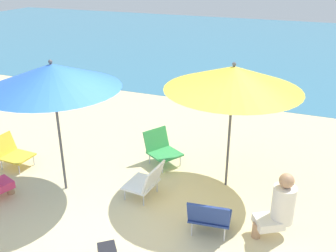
% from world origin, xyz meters
% --- Properties ---
extents(ground_plane, '(40.00, 40.00, 0.00)m').
position_xyz_m(ground_plane, '(0.00, 0.00, 0.00)').
color(ground_plane, beige).
extents(sea_water, '(40.00, 16.00, 0.01)m').
position_xyz_m(sea_water, '(0.00, 13.26, 0.00)').
color(sea_water, teal).
rests_on(sea_water, ground_plane).
extents(umbrella_yellow, '(2.08, 2.08, 2.08)m').
position_xyz_m(umbrella_yellow, '(0.87, 1.48, 1.84)').
color(umbrella_yellow, '#4C4C51').
rests_on(umbrella_yellow, ground_plane).
extents(umbrella_blue, '(2.00, 2.00, 2.15)m').
position_xyz_m(umbrella_blue, '(-1.54, 0.40, 1.90)').
color(umbrella_blue, '#4C4C51').
rests_on(umbrella_blue, ground_plane).
extents(beach_chair_a, '(0.76, 0.73, 0.61)m').
position_xyz_m(beach_chair_a, '(-0.42, 1.78, 0.31)').
color(beach_chair_a, '#33934C').
rests_on(beach_chair_a, ground_plane).
extents(beach_chair_b, '(0.56, 0.58, 0.59)m').
position_xyz_m(beach_chair_b, '(-0.20, 0.65, 0.30)').
color(beach_chair_b, white).
rests_on(beach_chair_b, ground_plane).
extents(beach_chair_c, '(0.62, 0.48, 0.58)m').
position_xyz_m(beach_chair_c, '(-2.87, 0.67, 0.29)').
color(beach_chair_c, gold).
rests_on(beach_chair_c, ground_plane).
extents(beach_chair_d, '(0.61, 0.56, 0.60)m').
position_xyz_m(beach_chair_d, '(0.96, 0.14, 0.32)').
color(beach_chair_d, navy).
rests_on(beach_chair_d, ground_plane).
extents(person_a, '(0.54, 0.47, 0.95)m').
position_xyz_m(person_a, '(1.81, 0.50, 0.46)').
color(person_a, silver).
rests_on(person_a, ground_plane).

